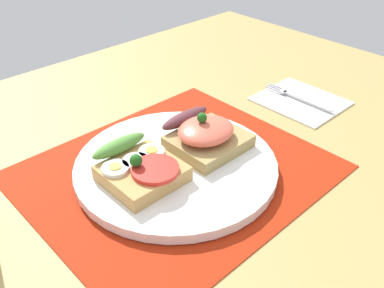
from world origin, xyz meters
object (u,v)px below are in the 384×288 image
Objects in this scene: plate at (176,166)px; fork at (297,97)px; sandwich_egg_tomato at (140,168)px; sandwich_salmon at (205,135)px; napkin at (298,99)px.

plate is 2.03× the size of fork.
plate is 6.06cm from sandwich_egg_tomato.
sandwich_salmon reaches higher than napkin.
sandwich_egg_tomato reaches higher than plate.
plate reaches higher than fork.
napkin is (35.02, 0.02, -2.91)cm from sandwich_egg_tomato.
plate is 29.41cm from napkin.
sandwich_salmon is at bearing -2.76° from sandwich_egg_tomato.
plate is at bearing -4.74° from sandwich_egg_tomato.
sandwich_egg_tomato is at bearing -179.45° from fork.
napkin is 0.58cm from fork.
fork is (-0.15, 0.31, 0.46)cm from napkin.
sandwich_salmon is 0.74× the size of napkin.
sandwich_salmon reaches higher than sandwich_egg_tomato.
fork is (23.81, 0.87, -2.93)cm from sandwich_salmon.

